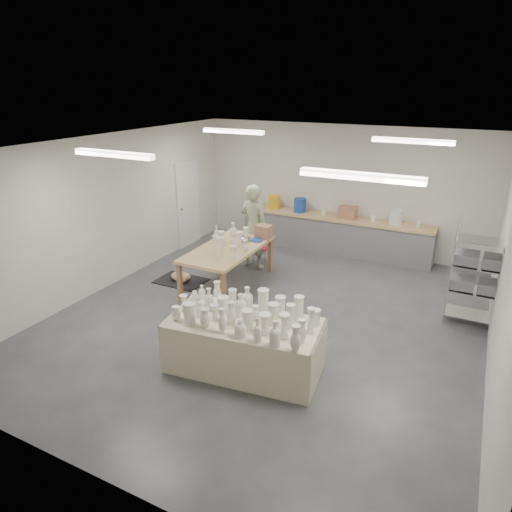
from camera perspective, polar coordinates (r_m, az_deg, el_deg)
The scene contains 9 objects.
room at distance 7.54m, azimuth 1.32°, elevation 6.70°, with size 8.00×8.02×3.00m.
back_counter at distance 11.18m, azimuth 9.69°, elevation 2.85°, with size 4.60×0.60×1.24m.
wire_shelf at distance 8.47m, azimuth 26.05°, elevation -2.00°, with size 0.88×0.48×1.80m.
drying_table at distance 6.63m, azimuth -1.44°, elevation -10.72°, with size 2.29×1.29×1.14m.
work_table at distance 9.18m, azimuth -2.96°, elevation 1.24°, with size 1.11×2.19×1.19m.
rug at distance 9.68m, azimuth -9.34°, elevation -3.08°, with size 1.00×0.70×0.02m, color black.
cat at distance 9.62m, azimuth -9.33°, elevation -2.55°, with size 0.50×0.39×0.19m.
potter at distance 10.02m, azimuth -0.25°, elevation 3.72°, with size 0.68×0.45×1.87m, color #99AB85.
red_stool at distance 10.45m, azimuth 0.43°, elevation 0.87°, with size 0.42×0.42×0.35m.
Camera 1 is at (3.03, -6.51, 3.93)m, focal length 32.00 mm.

